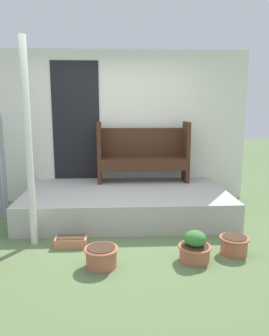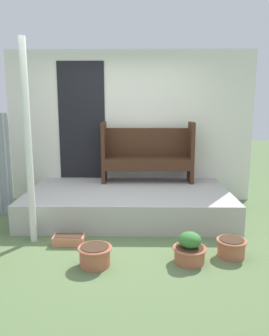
{
  "view_description": "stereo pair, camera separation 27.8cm",
  "coord_description": "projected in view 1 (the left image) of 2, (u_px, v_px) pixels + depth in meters",
  "views": [
    {
      "loc": [
        0.02,
        -3.99,
        1.67
      ],
      "look_at": [
        0.23,
        0.3,
        0.85
      ],
      "focal_mm": 35.0,
      "sensor_mm": 36.0,
      "label": 1
    },
    {
      "loc": [
        0.3,
        -4.0,
        1.67
      ],
      "look_at": [
        0.23,
        0.3,
        0.85
      ],
      "focal_mm": 35.0,
      "sensor_mm": 36.0,
      "label": 2
    }
  ],
  "objects": [
    {
      "name": "ground_plane",
      "position": [
        118.0,
        237.0,
        4.23
      ],
      "size": [
        24.0,
        24.0,
        0.0
      ],
      "primitive_type": "plane",
      "color": "#5B7547"
    },
    {
      "name": "porch_slab",
      "position": [
        126.0,
        203.0,
        5.04
      ],
      "size": [
        3.05,
        1.72,
        0.4
      ],
      "color": "#B2AFA8",
      "rests_on": "ground_plane"
    },
    {
      "name": "house_wall",
      "position": [
        122.0,
        127.0,
        5.71
      ],
      "size": [
        4.25,
        0.08,
        2.6
      ],
      "color": "white",
      "rests_on": "ground_plane"
    },
    {
      "name": "support_post",
      "position": [
        29.0,
        145.0,
        3.81
      ],
      "size": [
        0.08,
        0.08,
        2.44
      ],
      "color": "white",
      "rests_on": "ground_plane"
    },
    {
      "name": "bench",
      "position": [
        143.0,
        152.0,
        5.51
      ],
      "size": [
        1.52,
        0.41,
        1.01
      ],
      "rotation": [
        0.0,
        0.0,
        0.01
      ],
      "color": "#422616",
      "rests_on": "porch_slab"
    },
    {
      "name": "flower_pot_middle",
      "position": [
        101.0,
        256.0,
        3.44
      ],
      "size": [
        0.37,
        0.37,
        0.22
      ],
      "color": "#B76647",
      "rests_on": "ground_plane"
    },
    {
      "name": "flower_pot_right",
      "position": [
        195.0,
        248.0,
        3.57
      ],
      "size": [
        0.37,
        0.37,
        0.34
      ],
      "color": "#B76647",
      "rests_on": "ground_plane"
    },
    {
      "name": "flower_pot_far_right",
      "position": [
        234.0,
        244.0,
        3.74
      ],
      "size": [
        0.34,
        0.34,
        0.21
      ],
      "color": "#B76647",
      "rests_on": "ground_plane"
    },
    {
      "name": "planter_box_rect",
      "position": [
        71.0,
        242.0,
        3.95
      ],
      "size": [
        0.38,
        0.18,
        0.12
      ],
      "color": "tan",
      "rests_on": "ground_plane"
    }
  ]
}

